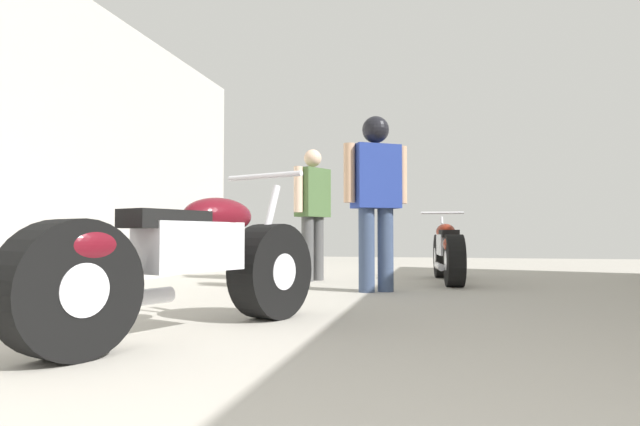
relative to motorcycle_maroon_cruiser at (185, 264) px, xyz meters
The scene contains 6 objects.
ground_plane 1.92m from the motorcycle_maroon_cruiser, 54.91° to the left, with size 18.34×18.34×0.00m, color #A8A399.
garage_partition_left 2.91m from the motorcycle_maroon_cruiser, 145.17° to the left, with size 0.08×8.41×3.01m, color #B7B5AD.
motorcycle_maroon_cruiser is the anchor object (origin of this frame).
motorcycle_black_naked 4.05m from the motorcycle_maroon_cruiser, 68.93° to the left, with size 0.54×1.82×0.85m.
mechanic_in_blue 3.66m from the motorcycle_maroon_cruiser, 92.11° to the left, with size 0.40×0.61×1.59m.
mechanic_with_helmet 2.70m from the motorcycle_maroon_cruiser, 73.17° to the left, with size 0.63×0.44×1.71m.
Camera 1 is at (0.28, -0.45, 0.55)m, focal length 30.36 mm.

